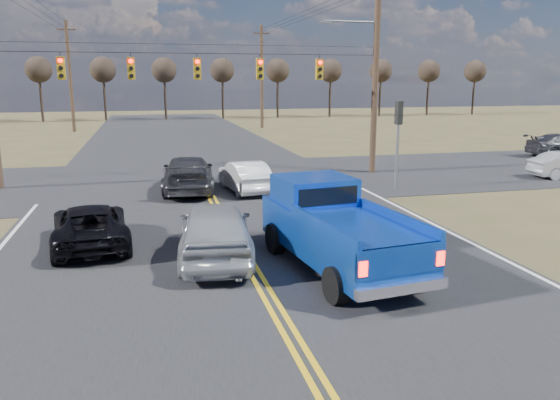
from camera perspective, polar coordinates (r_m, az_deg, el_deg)
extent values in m
plane|color=brown|center=(10.05, 2.45, -16.20)|extent=(160.00, 160.00, 0.00)
cube|color=#28282B|center=(19.23, -5.89, -2.08)|extent=(14.00, 120.00, 0.02)
cube|color=#28282B|center=(27.00, -8.27, 2.10)|extent=(120.00, 12.00, 0.02)
cylinder|color=#473323|center=(28.84, 9.94, 12.69)|extent=(0.32, 0.32, 10.00)
cylinder|color=black|center=(26.59, -8.69, 14.91)|extent=(18.00, 0.02, 0.02)
cylinder|color=black|center=(26.61, -8.72, 15.77)|extent=(18.00, 0.02, 0.02)
cube|color=#B28C14|center=(26.68, -21.90, 12.67)|extent=(0.34, 0.24, 1.00)
cylinder|color=#FF0C05|center=(26.55, -22.00, 13.38)|extent=(0.20, 0.06, 0.20)
cylinder|color=black|center=(26.55, -21.94, 12.67)|extent=(0.20, 0.06, 0.20)
cylinder|color=black|center=(26.54, -21.88, 11.96)|extent=(0.20, 0.06, 0.20)
cube|color=black|center=(26.53, -22.03, 13.62)|extent=(0.24, 0.14, 0.03)
cube|color=#B28C14|center=(26.46, -15.29, 13.12)|extent=(0.34, 0.24, 1.00)
cylinder|color=#FF0C05|center=(26.33, -15.34, 13.84)|extent=(0.20, 0.06, 0.20)
cylinder|color=black|center=(26.32, -15.30, 13.13)|extent=(0.20, 0.06, 0.20)
cylinder|color=black|center=(26.31, -15.26, 12.41)|extent=(0.20, 0.06, 0.20)
cube|color=black|center=(26.30, -15.36, 14.08)|extent=(0.24, 0.14, 0.03)
cube|color=#B28C14|center=(26.57, -8.64, 13.41)|extent=(0.34, 0.24, 1.00)
cylinder|color=#FF0C05|center=(26.44, -8.63, 14.13)|extent=(0.20, 0.06, 0.20)
cylinder|color=black|center=(26.43, -8.61, 13.41)|extent=(0.20, 0.06, 0.20)
cylinder|color=black|center=(26.43, -8.59, 12.70)|extent=(0.20, 0.06, 0.20)
cube|color=black|center=(26.41, -8.64, 14.37)|extent=(0.24, 0.14, 0.03)
cube|color=#B28C14|center=(27.02, -2.11, 13.52)|extent=(0.34, 0.24, 1.00)
cylinder|color=#FF0C05|center=(26.89, -2.06, 14.23)|extent=(0.20, 0.06, 0.20)
cylinder|color=black|center=(26.88, -2.05, 13.52)|extent=(0.20, 0.06, 0.20)
cylinder|color=black|center=(26.88, -2.05, 12.82)|extent=(0.20, 0.06, 0.20)
cube|color=black|center=(26.86, -2.05, 14.46)|extent=(0.24, 0.14, 0.03)
cube|color=#B28C14|center=(27.79, 4.13, 13.47)|extent=(0.34, 0.24, 1.00)
cylinder|color=#FF0C05|center=(27.66, 4.23, 14.16)|extent=(0.20, 0.06, 0.20)
cylinder|color=black|center=(27.65, 4.22, 13.47)|extent=(0.20, 0.06, 0.20)
cylinder|color=black|center=(27.65, 4.21, 12.79)|extent=(0.20, 0.06, 0.20)
cube|color=black|center=(27.63, 4.25, 14.38)|extent=(0.24, 0.14, 0.03)
cylinder|color=slate|center=(24.63, 12.12, 4.72)|extent=(0.12, 0.12, 3.20)
cube|color=black|center=(24.46, 12.32, 8.90)|extent=(0.24, 0.34, 1.00)
cylinder|color=slate|center=(28.45, 7.43, 18.02)|extent=(2.80, 0.10, 0.10)
cube|color=slate|center=(28.01, 4.82, 18.06)|extent=(0.55, 0.22, 0.14)
cylinder|color=#473323|center=(54.84, -21.08, 11.89)|extent=(0.32, 0.32, 10.00)
cube|color=#473323|center=(55.01, -21.44, 16.25)|extent=(1.60, 0.12, 0.12)
cylinder|color=#473323|center=(55.65, -1.92, 12.69)|extent=(0.32, 0.32, 10.00)
cube|color=#473323|center=(55.82, -1.96, 17.01)|extent=(1.60, 0.12, 0.12)
cylinder|color=#33261C|center=(69.44, -23.69, 9.77)|extent=(0.28, 0.28, 5.50)
sphere|color=#2D231C|center=(69.42, -23.93, 12.36)|extent=(3.00, 3.00, 3.00)
cylinder|color=#33261C|center=(68.63, -17.85, 10.20)|extent=(0.28, 0.28, 5.50)
sphere|color=#2D231C|center=(68.61, -18.03, 12.82)|extent=(3.00, 3.00, 3.00)
cylinder|color=#33261C|center=(68.53, -11.91, 10.52)|extent=(0.28, 0.28, 5.50)
sphere|color=#2D231C|center=(68.50, -12.03, 13.15)|extent=(3.00, 3.00, 3.00)
cylinder|color=#33261C|center=(69.14, -6.00, 10.73)|extent=(0.28, 0.28, 5.50)
sphere|color=#2D231C|center=(69.11, -6.06, 13.34)|extent=(3.00, 3.00, 3.00)
cylinder|color=#33261C|center=(70.44, -0.25, 10.83)|extent=(0.28, 0.28, 5.50)
sphere|color=#2D231C|center=(70.42, -0.26, 13.39)|extent=(3.00, 3.00, 3.00)
cylinder|color=#33261C|center=(72.40, 5.24, 10.83)|extent=(0.28, 0.28, 5.50)
sphere|color=#2D231C|center=(72.38, 5.29, 13.32)|extent=(3.00, 3.00, 3.00)
cylinder|color=#33261C|center=(74.97, 10.39, 10.73)|extent=(0.28, 0.28, 5.50)
sphere|color=#2D231C|center=(74.94, 10.49, 13.14)|extent=(3.00, 3.00, 3.00)
cylinder|color=#33261C|center=(78.08, 15.17, 10.57)|extent=(0.28, 0.28, 5.50)
sphere|color=#2D231C|center=(78.06, 15.31, 12.88)|extent=(3.00, 3.00, 3.00)
cylinder|color=#33261C|center=(81.67, 19.55, 10.36)|extent=(0.28, 0.28, 5.50)
sphere|color=#2D231C|center=(81.65, 19.71, 12.56)|extent=(3.00, 3.00, 3.00)
cylinder|color=black|center=(12.12, 5.95, -8.85)|extent=(0.44, 0.88, 0.85)
cylinder|color=black|center=(13.10, 13.89, -7.49)|extent=(0.44, 0.88, 0.85)
cylinder|color=black|center=(15.42, -0.46, -4.06)|extent=(0.44, 0.88, 0.85)
cylinder|color=black|center=(16.21, 6.22, -3.31)|extent=(0.44, 0.88, 0.85)
cube|color=#1144BC|center=(13.99, 6.16, -3.62)|extent=(2.82, 5.94, 1.06)
cube|color=#1144BC|center=(15.13, 3.59, 1.04)|extent=(2.17, 2.03, 0.76)
cube|color=black|center=(14.35, 5.05, 0.39)|extent=(1.69, 0.27, 0.48)
cube|color=#1144BC|center=(12.43, 4.42, -2.61)|extent=(0.54, 3.48, 0.21)
cube|color=#1144BC|center=(13.39, 12.22, -1.75)|extent=(0.54, 3.48, 0.21)
cube|color=#1144BC|center=(11.60, 12.59, -6.19)|extent=(2.11, 0.35, 0.64)
cube|color=silver|center=(11.74, 12.66, -8.99)|extent=(2.18, 0.46, 0.23)
cube|color=#FF0C05|center=(11.11, 8.66, -7.15)|extent=(0.20, 0.09, 0.32)
cube|color=#FF0C05|center=(12.10, 16.40, -5.87)|extent=(0.20, 0.09, 0.32)
imported|color=#A2A5AA|center=(14.91, -6.76, -3.13)|extent=(2.47, 5.03, 1.65)
imported|color=black|center=(16.98, -19.22, -2.51)|extent=(2.53, 4.69, 1.25)
imported|color=white|center=(23.92, -3.69, 2.51)|extent=(1.88, 4.24, 1.35)
imported|color=#2E2E33|center=(24.20, -9.59, 2.70)|extent=(2.61, 5.48, 1.54)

